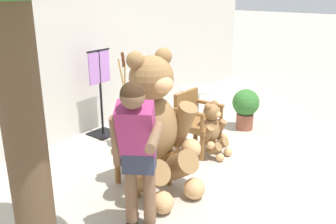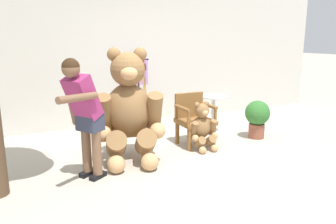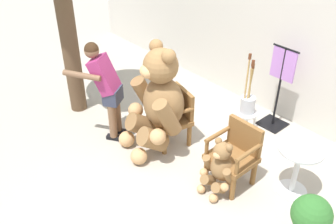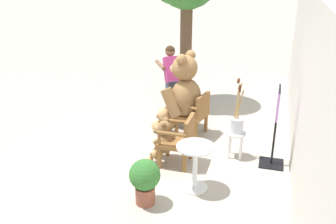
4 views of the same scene
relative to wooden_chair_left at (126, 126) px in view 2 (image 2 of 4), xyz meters
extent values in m
plane|color=#B2A899|center=(0.59, -0.50, -0.46)|extent=(60.00, 60.00, 0.00)
cube|color=beige|center=(0.59, 1.90, 0.94)|extent=(10.00, 0.16, 2.80)
cube|color=brown|center=(-0.01, -0.06, -0.06)|extent=(0.67, 0.64, 0.07)
cylinder|color=brown|center=(-0.29, -0.21, -0.28)|extent=(0.07, 0.07, 0.37)
cylinder|color=brown|center=(0.16, -0.32, -0.28)|extent=(0.07, 0.07, 0.37)
cylinder|color=brown|center=(-0.19, 0.20, -0.28)|extent=(0.07, 0.07, 0.37)
cylinder|color=brown|center=(0.26, 0.09, -0.28)|extent=(0.07, 0.07, 0.37)
cube|color=brown|center=(0.04, 0.16, 0.19)|extent=(0.52, 0.18, 0.42)
cylinder|color=brown|center=(-0.26, 0.00, 0.20)|extent=(0.17, 0.48, 0.06)
cylinder|color=brown|center=(-0.31, -0.21, 0.09)|extent=(0.05, 0.05, 0.22)
cylinder|color=brown|center=(0.23, -0.12, 0.20)|extent=(0.17, 0.48, 0.06)
cylinder|color=brown|center=(0.18, -0.32, 0.09)|extent=(0.05, 0.05, 0.22)
cube|color=brown|center=(1.19, -0.06, -0.06)|extent=(0.56, 0.52, 0.07)
cylinder|color=brown|center=(0.96, -0.27, -0.28)|extent=(0.07, 0.07, 0.37)
cylinder|color=brown|center=(1.42, -0.27, -0.28)|extent=(0.07, 0.07, 0.37)
cylinder|color=brown|center=(0.96, 0.15, -0.28)|extent=(0.07, 0.07, 0.37)
cylinder|color=brown|center=(1.42, 0.15, -0.28)|extent=(0.07, 0.07, 0.37)
cube|color=brown|center=(1.19, 0.17, 0.19)|extent=(0.52, 0.06, 0.42)
cylinder|color=brown|center=(0.94, -0.06, 0.20)|extent=(0.06, 0.48, 0.06)
cylinder|color=brown|center=(0.94, -0.27, 0.09)|extent=(0.05, 0.05, 0.22)
cylinder|color=brown|center=(1.44, -0.06, 0.20)|extent=(0.06, 0.48, 0.06)
cylinder|color=brown|center=(1.44, -0.27, 0.09)|extent=(0.05, 0.05, 0.22)
ellipsoid|color=olive|center=(-0.01, -0.18, 0.28)|extent=(0.78, 0.71, 0.77)
sphere|color=olive|center=(-0.02, -0.22, 0.88)|extent=(0.49, 0.49, 0.49)
ellipsoid|color=tan|center=(-0.07, -0.42, 0.84)|extent=(0.27, 0.23, 0.18)
sphere|color=black|center=(-0.07, -0.42, 0.85)|extent=(0.07, 0.07, 0.07)
sphere|color=olive|center=(-0.20, -0.15, 1.08)|extent=(0.19, 0.19, 0.19)
sphere|color=olive|center=(0.16, -0.24, 1.08)|extent=(0.19, 0.19, 0.19)
cylinder|color=olive|center=(-0.39, -0.22, 0.28)|extent=(0.31, 0.47, 0.58)
sphere|color=tan|center=(-0.45, -0.37, 0.03)|extent=(0.23, 0.23, 0.23)
cylinder|color=olive|center=(0.30, -0.39, 0.28)|extent=(0.31, 0.47, 0.58)
sphere|color=tan|center=(0.29, -0.54, 0.03)|extent=(0.23, 0.23, 0.23)
cylinder|color=olive|center=(-0.28, -0.41, -0.13)|extent=(0.39, 0.53, 0.45)
sphere|color=tan|center=(-0.36, -0.63, -0.34)|extent=(0.24, 0.24, 0.24)
cylinder|color=olive|center=(0.12, -0.50, -0.13)|extent=(0.39, 0.53, 0.45)
sphere|color=tan|center=(0.08, -0.73, -0.34)|extent=(0.24, 0.24, 0.24)
ellipsoid|color=olive|center=(1.19, -0.24, -0.11)|extent=(0.32, 0.27, 0.37)
sphere|color=olive|center=(1.19, -0.26, 0.17)|extent=(0.23, 0.23, 0.23)
ellipsoid|color=tan|center=(1.19, -0.36, 0.16)|extent=(0.11, 0.09, 0.09)
sphere|color=black|center=(1.19, -0.36, 0.16)|extent=(0.03, 0.03, 0.03)
sphere|color=olive|center=(1.10, -0.25, 0.27)|extent=(0.09, 0.09, 0.09)
sphere|color=olive|center=(1.27, -0.25, 0.27)|extent=(0.09, 0.09, 0.09)
cylinder|color=olive|center=(1.01, -0.30, -0.11)|extent=(0.10, 0.20, 0.28)
sphere|color=tan|center=(1.01, -0.37, -0.23)|extent=(0.11, 0.11, 0.11)
cylinder|color=olive|center=(1.36, -0.30, -0.11)|extent=(0.10, 0.20, 0.28)
sphere|color=tan|center=(1.37, -0.38, -0.23)|extent=(0.11, 0.11, 0.11)
cylinder|color=olive|center=(1.09, -0.37, -0.31)|extent=(0.14, 0.23, 0.22)
sphere|color=tan|center=(1.08, -0.48, -0.40)|extent=(0.12, 0.12, 0.12)
cylinder|color=olive|center=(1.28, -0.37, -0.31)|extent=(0.14, 0.23, 0.22)
sphere|color=tan|center=(1.29, -0.48, -0.40)|extent=(0.12, 0.12, 0.12)
cube|color=black|center=(-0.72, -0.53, -0.43)|extent=(0.25, 0.21, 0.06)
cylinder|color=brown|center=(-0.72, -0.53, 0.01)|extent=(0.12, 0.12, 0.82)
cube|color=black|center=(-0.62, -0.68, -0.43)|extent=(0.25, 0.21, 0.06)
cylinder|color=brown|center=(-0.62, -0.68, 0.01)|extent=(0.12, 0.12, 0.82)
cube|color=#33384C|center=(-0.67, -0.61, 0.29)|extent=(0.35, 0.37, 0.24)
cube|color=#9E2D66|center=(-0.75, -0.66, 0.61)|extent=(0.50, 0.48, 0.58)
sphere|color=brown|center=(-0.88, -0.75, 0.96)|extent=(0.21, 0.21, 0.21)
sphere|color=#382314|center=(-0.88, -0.75, 0.98)|extent=(0.21, 0.21, 0.21)
cylinder|color=brown|center=(-0.86, -0.96, 0.66)|extent=(0.52, 0.38, 0.11)
cylinder|color=brown|center=(-0.86, -0.50, 0.49)|extent=(0.20, 0.17, 0.51)
cylinder|color=white|center=(0.67, 0.88, -0.02)|extent=(0.34, 0.34, 0.03)
cylinder|color=white|center=(0.77, 0.98, -0.25)|extent=(0.04, 0.04, 0.43)
cylinder|color=white|center=(0.57, 0.98, -0.25)|extent=(0.04, 0.04, 0.43)
cylinder|color=white|center=(0.77, 0.78, -0.25)|extent=(0.04, 0.04, 0.43)
cylinder|color=white|center=(0.57, 0.78, -0.25)|extent=(0.04, 0.04, 0.43)
cylinder|color=silver|center=(0.67, 0.88, 0.13)|extent=(0.22, 0.22, 0.26)
cylinder|color=tan|center=(0.67, 0.88, 0.41)|extent=(0.03, 0.07, 0.66)
cylinder|color=#592D19|center=(0.67, 0.88, 0.78)|extent=(0.04, 0.05, 0.08)
cylinder|color=tan|center=(0.67, 0.88, 0.43)|extent=(0.07, 0.16, 0.69)
cylinder|color=#592D19|center=(0.67, 0.88, 0.82)|extent=(0.05, 0.06, 0.09)
cylinder|color=tan|center=(0.63, 0.85, 0.47)|extent=(0.10, 0.13, 0.79)
cylinder|color=#592D19|center=(0.63, 0.85, 0.91)|extent=(0.05, 0.05, 0.09)
cylinder|color=silver|center=(1.85, 0.41, 0.24)|extent=(0.56, 0.56, 0.03)
cylinder|color=silver|center=(1.85, 0.41, -0.12)|extent=(0.07, 0.07, 0.69)
cylinder|color=silver|center=(1.85, 0.41, -0.45)|extent=(0.40, 0.40, 0.03)
cylinder|color=brown|center=(2.39, -0.18, -0.33)|extent=(0.28, 0.28, 0.26)
sphere|color=#33702D|center=(2.39, -0.18, 0.00)|extent=(0.44, 0.44, 0.44)
cube|color=black|center=(0.78, 1.51, -0.45)|extent=(0.40, 0.40, 0.02)
cylinder|color=black|center=(0.78, 1.51, 0.21)|extent=(0.04, 0.04, 1.35)
cylinder|color=black|center=(0.78, 1.51, 0.89)|extent=(0.44, 0.03, 0.03)
cube|color=#B77AD1|center=(0.78, 1.51, 0.63)|extent=(0.40, 0.03, 0.48)
camera|label=1|loc=(-3.00, -2.76, 1.82)|focal=40.00mm
camera|label=2|loc=(-1.50, -4.61, 1.31)|focal=35.00mm
camera|label=3|loc=(3.43, -3.13, 3.10)|focal=40.00mm
camera|label=4|loc=(6.58, 1.37, 2.75)|focal=40.00mm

